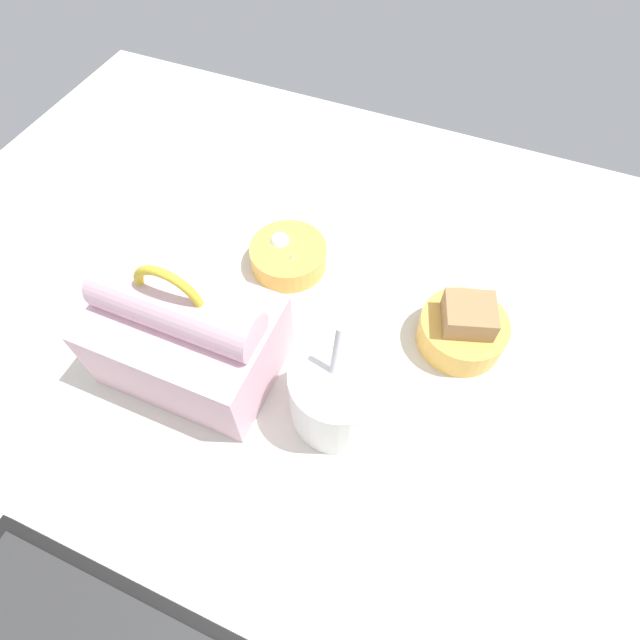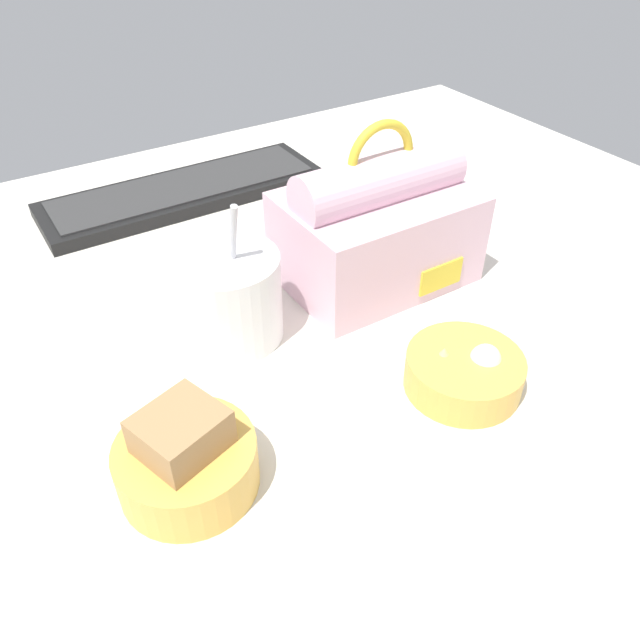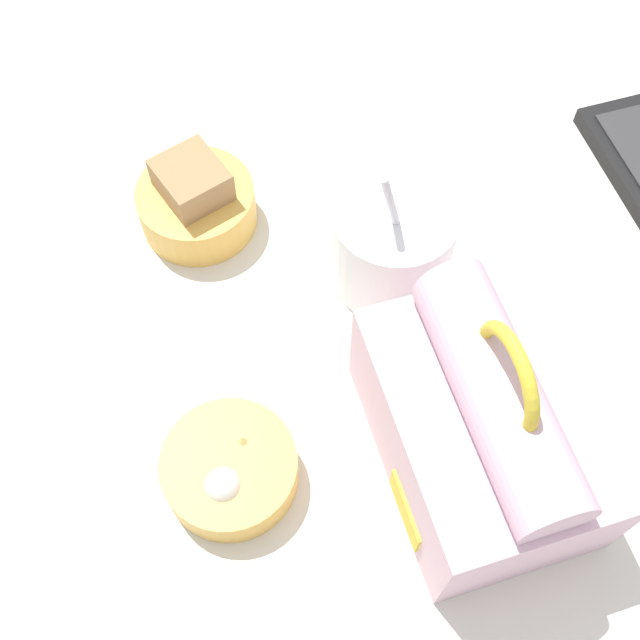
{
  "view_description": "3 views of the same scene",
  "coord_description": "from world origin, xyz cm",
  "views": [
    {
      "loc": [
        -10.63,
        27.29,
        58.89
      ],
      "look_at": [
        2.63,
        -4.42,
        7.0
      ],
      "focal_mm": 28.0,
      "sensor_mm": 36.0,
      "label": 1
    },
    {
      "loc": [
        -22.36,
        -44.0,
        43.78
      ],
      "look_at": [
        2.63,
        -4.42,
        7.0
      ],
      "focal_mm": 35.0,
      "sensor_mm": 36.0,
      "label": 2
    },
    {
      "loc": [
        33.97,
        -14.08,
        66.12
      ],
      "look_at": [
        2.63,
        -4.42,
        7.0
      ],
      "focal_mm": 45.0,
      "sensor_mm": 36.0,
      "label": 3
    }
  ],
  "objects": [
    {
      "name": "bento_bowl_snacks",
      "position": [
        11.96,
        -14.86,
        3.95
      ],
      "size": [
        11.02,
        11.02,
        4.78
      ],
      "color": "#EAB24C",
      "rests_on": "desk_surface"
    },
    {
      "name": "soup_cup",
      "position": [
        -3.05,
        4.06,
        6.89
      ],
      "size": [
        10.99,
        10.99,
        15.6
      ],
      "color": "white",
      "rests_on": "desk_surface"
    },
    {
      "name": "bento_bowl_sandwich",
      "position": [
        -14.31,
        -11.55,
        4.89
      ],
      "size": [
        11.25,
        11.25,
        7.74
      ],
      "color": "#EAB24C",
      "rests_on": "desk_surface"
    },
    {
      "name": "desk_surface",
      "position": [
        0.0,
        0.0,
        1.0
      ],
      "size": [
        140.0,
        110.0,
        2.0
      ],
      "color": "silver",
      "rests_on": "ground"
    },
    {
      "name": "lunch_bag",
      "position": [
        15.92,
        4.7,
        8.63
      ],
      "size": [
        20.76,
        14.99,
        18.97
      ],
      "color": "beige",
      "rests_on": "desk_surface"
    }
  ]
}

